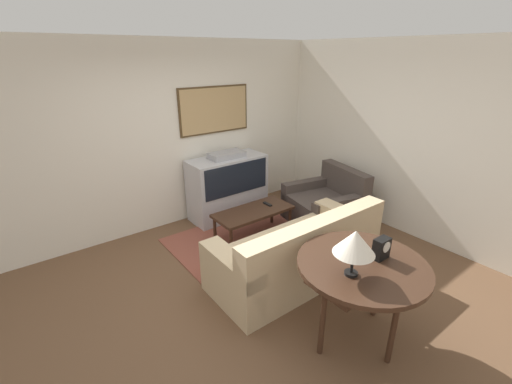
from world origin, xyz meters
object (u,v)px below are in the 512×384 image
armchair (326,206)px  table_lamp (355,243)px  tv (228,187)px  mantel_clock (381,248)px  couch (298,255)px  coffee_table (253,213)px  console_table (362,270)px

armchair → table_lamp: table_lamp is taller
tv → table_lamp: table_lamp is taller
tv → mantel_clock: bearing=-95.8°
couch → coffee_table: 1.07m
armchair → console_table: armchair is taller
console_table → table_lamp: size_ratio=2.81×
tv → armchair: size_ratio=1.06×
tv → couch: (-0.27, -1.91, -0.20)m
tv → mantel_clock: (-0.30, -2.95, 0.41)m
tv → armchair: 1.57m
coffee_table → table_lamp: bearing=-105.2°
couch → mantel_clock: (-0.02, -1.04, 0.60)m
tv → table_lamp: 3.09m
couch → table_lamp: size_ratio=5.01×
table_lamp → coffee_table: bearing=74.8°
couch → console_table: size_ratio=1.78×
tv → table_lamp: (-0.70, -2.95, 0.61)m
armchair → table_lamp: 2.67m
armchair → coffee_table: size_ratio=1.03×
mantel_clock → tv: bearing=84.2°
tv → coffee_table: size_ratio=1.09×
tv → console_table: (-0.48, -2.91, 0.24)m
mantel_clock → console_table: bearing=168.4°
coffee_table → mantel_clock: bearing=-94.6°
couch → table_lamp: bearing=68.0°
table_lamp → mantel_clock: table_lamp is taller
table_lamp → console_table: bearing=9.6°
couch → coffee_table: bearing=-97.6°
tv → coffee_table: bearing=-98.6°
couch → mantel_clock: 1.20m
tv → mantel_clock: tv is taller
tv → console_table: 2.96m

